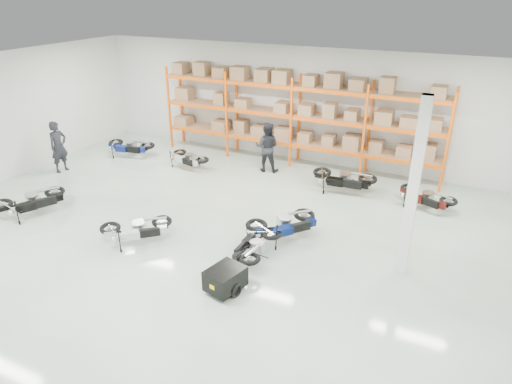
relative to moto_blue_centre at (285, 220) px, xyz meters
The scene contains 14 objects.
room 2.66m from the moto_blue_centre, 157.89° to the right, with size 18.00×18.00×18.00m.
pallet_rack 6.22m from the moto_blue_centre, 108.55° to the left, with size 11.28×0.98×3.62m.
structural_column 3.71m from the moto_blue_centre, ahead, with size 0.25×0.25×4.50m, color white.
moto_blue_centre is the anchor object (origin of this frame).
moto_silver_left 4.15m from the moto_blue_centre, 151.58° to the right, with size 0.76×1.71×1.04m, color #ADB0B3, non-canonical shape.
moto_black_far_left 7.98m from the moto_blue_centre, 165.29° to the right, with size 0.83×1.87×1.14m, color black, non-canonical shape.
moto_touring_right 1.35m from the moto_blue_centre, 103.40° to the right, with size 0.72×1.63×0.99m, color black, non-canonical shape.
trailer 2.93m from the moto_blue_centre, 96.12° to the right, with size 0.88×1.51×0.61m.
moto_back_a 9.13m from the moto_blue_centre, 157.56° to the left, with size 0.80×1.80×1.10m, color navy, non-canonical shape.
moto_back_b 6.53m from the moto_blue_centre, 148.03° to the left, with size 0.70×1.58×0.97m, color silver, non-canonical shape.
moto_back_c 3.92m from the moto_blue_centre, 80.97° to the left, with size 0.86×1.94×1.18m, color black, non-canonical shape.
moto_back_d 5.00m from the moto_blue_centre, 47.82° to the left, with size 0.73×1.65×1.01m, color #400F0C, non-canonical shape.
person_left 9.77m from the moto_blue_centre, behind, with size 0.72×0.47×1.97m, color black.
person_back 5.17m from the moto_blue_centre, 119.77° to the left, with size 0.93×0.73×1.92m, color black.
Camera 1 is at (6.03, -9.81, 6.67)m, focal length 32.00 mm.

